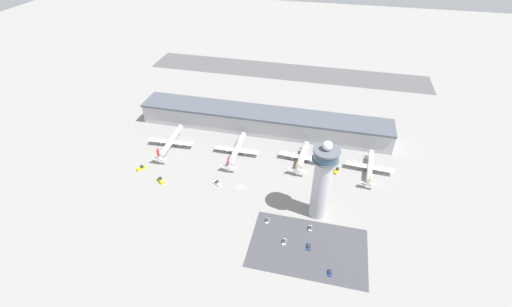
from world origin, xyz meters
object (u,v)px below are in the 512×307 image
(car_blue_compact, at_px, (284,242))
(service_truck_fuel, at_px, (337,171))
(car_green_van, at_px, (330,273))
(car_yellow_taxi, at_px, (310,228))
(control_tower, at_px, (322,180))
(service_truck_water, at_px, (141,168))
(service_truck_catering, at_px, (161,180))
(airplane_gate_delta, at_px, (370,167))
(airplane_gate_alpha, at_px, (170,142))
(car_black_suv, at_px, (267,221))
(airplane_gate_charlie, at_px, (302,157))
(airplane_gate_bravo, at_px, (236,150))
(service_truck_baggage, at_px, (217,183))
(car_red_hatchback, at_px, (309,247))

(car_blue_compact, bearing_deg, service_truck_fuel, 69.31)
(car_green_van, xyz_separation_m, car_yellow_taxi, (-13.02, 26.88, 0.02))
(control_tower, xyz_separation_m, service_truck_water, (-124.63, 14.14, -25.89))
(service_truck_catering, bearing_deg, airplane_gate_delta, 17.16)
(airplane_gate_alpha, bearing_deg, service_truck_fuel, -0.56)
(airplane_gate_delta, relative_size, car_black_suv, 9.12)
(airplane_gate_charlie, distance_m, car_yellow_taxi, 62.64)
(service_truck_catering, height_order, car_green_van, service_truck_catering)
(service_truck_catering, relative_size, car_green_van, 1.52)
(airplane_gate_alpha, distance_m, car_green_van, 150.88)
(airplane_gate_bravo, xyz_separation_m, car_blue_compact, (47.81, -71.75, -3.62))
(service_truck_water, xyz_separation_m, car_black_suv, (96.40, -27.38, -0.35))
(service_truck_water, height_order, car_yellow_taxi, service_truck_water)
(car_black_suv, relative_size, car_blue_compact, 0.92)
(airplane_gate_bravo, bearing_deg, car_green_van, -49.16)
(car_black_suv, bearing_deg, airplane_gate_alpha, 146.89)
(control_tower, height_order, car_green_van, control_tower)
(car_yellow_taxi, bearing_deg, airplane_gate_alpha, 153.27)
(service_truck_baggage, relative_size, car_green_van, 1.45)
(car_green_van, bearing_deg, airplane_gate_delta, 76.12)
(airplane_gate_charlie, bearing_deg, airplane_gate_alpha, -177.38)
(car_red_hatchback, relative_size, car_black_suv, 1.13)
(airplane_gate_delta, xyz_separation_m, car_blue_compact, (-47.72, -73.66, -3.89))
(service_truck_catering, height_order, service_truck_baggage, service_truck_catering)
(airplane_gate_charlie, relative_size, airplane_gate_delta, 0.90)
(airplane_gate_bravo, bearing_deg, airplane_gate_alpha, -177.83)
(airplane_gate_bravo, height_order, car_red_hatchback, airplane_gate_bravo)
(car_red_hatchback, bearing_deg, car_black_suv, 153.57)
(service_truck_fuel, bearing_deg, airplane_gate_charlie, 167.09)
(airplane_gate_charlie, xyz_separation_m, car_red_hatchback, (13.22, -74.37, -3.84))
(service_truck_catering, bearing_deg, airplane_gate_bravo, 44.11)
(airplane_gate_alpha, height_order, car_green_van, airplane_gate_alpha)
(airplane_gate_delta, distance_m, car_red_hatchback, 81.20)
(service_truck_baggage, bearing_deg, service_truck_catering, -170.93)
(airplane_gate_bravo, relative_size, car_green_van, 9.99)
(airplane_gate_bravo, distance_m, car_red_hatchback, 94.62)
(control_tower, distance_m, service_truck_catering, 108.73)
(airplane_gate_delta, distance_m, service_truck_water, 159.95)
(control_tower, relative_size, service_truck_baggage, 8.63)
(car_red_hatchback, height_order, car_yellow_taxi, car_yellow_taxi)
(airplane_gate_bravo, height_order, airplane_gate_charlie, airplane_gate_charlie)
(service_truck_water, height_order, car_green_van, service_truck_water)
(service_truck_fuel, relative_size, car_black_suv, 1.63)
(airplane_gate_bravo, distance_m, airplane_gate_charlie, 48.43)
(control_tower, relative_size, service_truck_catering, 8.23)
(service_truck_fuel, bearing_deg, car_red_hatchback, -100.03)
(car_yellow_taxi, distance_m, car_black_suv, 25.39)
(car_red_hatchback, bearing_deg, service_truck_water, 161.77)
(service_truck_fuel, distance_m, service_truck_baggage, 83.27)
(service_truck_water, distance_m, car_black_suv, 100.21)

